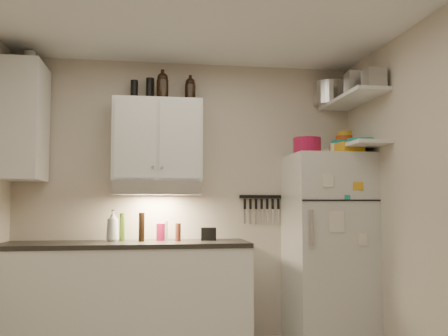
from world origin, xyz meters
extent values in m
cube|color=white|center=(0.00, 0.00, 2.61)|extent=(3.20, 3.00, 0.02)
cube|color=beige|center=(0.00, 1.51, 1.30)|extent=(3.20, 0.02, 2.60)
cube|color=beige|center=(1.61, 0.00, 1.30)|extent=(0.02, 3.00, 2.60)
cube|color=white|center=(-0.55, 1.20, 0.44)|extent=(2.10, 0.60, 0.88)
cube|color=black|center=(-0.55, 1.20, 0.90)|extent=(2.10, 0.62, 0.04)
cube|color=white|center=(-0.30, 1.33, 1.83)|extent=(0.80, 0.33, 0.75)
cube|color=white|center=(-1.44, 1.20, 1.95)|extent=(0.33, 0.55, 1.00)
cube|color=silver|center=(-0.30, 1.27, 1.39)|extent=(0.76, 0.46, 0.12)
cube|color=silver|center=(1.25, 1.16, 0.85)|extent=(0.70, 0.68, 1.70)
cube|color=white|center=(1.45, 1.02, 2.20)|extent=(0.30, 0.95, 0.03)
cube|color=white|center=(1.45, 1.02, 1.76)|extent=(0.30, 0.95, 0.03)
cube|color=black|center=(0.70, 1.49, 1.32)|extent=(0.42, 0.02, 0.03)
cylinder|color=maroon|center=(1.04, 1.08, 1.77)|extent=(0.26, 0.26, 0.14)
cube|color=gold|center=(1.37, 0.99, 1.74)|extent=(0.25, 0.29, 0.09)
cylinder|color=silver|center=(1.27, 1.03, 1.75)|extent=(0.07, 0.07, 0.09)
cylinder|color=silver|center=(1.37, 1.39, 2.33)|extent=(0.35, 0.35, 0.22)
cube|color=#AAAAAD|center=(1.46, 0.91, 2.32)|extent=(0.22, 0.20, 0.20)
cube|color=#AAAAAD|center=(1.48, 0.65, 2.30)|extent=(0.16, 0.16, 0.16)
cylinder|color=teal|center=(1.51, 1.38, 1.82)|extent=(0.23, 0.23, 0.09)
cylinder|color=#F54D17|center=(1.56, 1.47, 1.90)|extent=(0.19, 0.19, 0.06)
cylinder|color=gold|center=(1.56, 1.47, 1.95)|extent=(0.15, 0.15, 0.05)
cylinder|color=teal|center=(1.52, 1.01, 1.81)|extent=(0.25, 0.25, 0.06)
cylinder|color=black|center=(-0.37, 1.41, 2.31)|extent=(0.09, 0.09, 0.22)
cylinder|color=black|center=(-0.52, 1.41, 2.30)|extent=(0.09, 0.09, 0.20)
cylinder|color=silver|center=(-1.42, 1.28, 2.52)|extent=(0.12, 0.12, 0.14)
imported|color=white|center=(-0.68, 1.26, 1.08)|extent=(0.15, 0.15, 0.31)
cylinder|color=maroon|center=(-0.11, 1.24, 1.00)|extent=(0.06, 0.06, 0.16)
cylinder|color=#3C5A16|center=(-0.60, 1.33, 1.04)|extent=(0.05, 0.05, 0.25)
cylinder|color=black|center=(-0.43, 1.24, 1.05)|extent=(0.06, 0.06, 0.25)
cylinder|color=silver|center=(-0.23, 1.34, 1.01)|extent=(0.07, 0.07, 0.18)
cylinder|color=maroon|center=(-0.26, 1.32, 1.00)|extent=(0.09, 0.09, 0.15)
cube|color=black|center=(0.17, 1.28, 0.98)|extent=(0.15, 0.12, 0.12)
camera|label=1|loc=(-0.38, -3.22, 1.24)|focal=40.00mm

